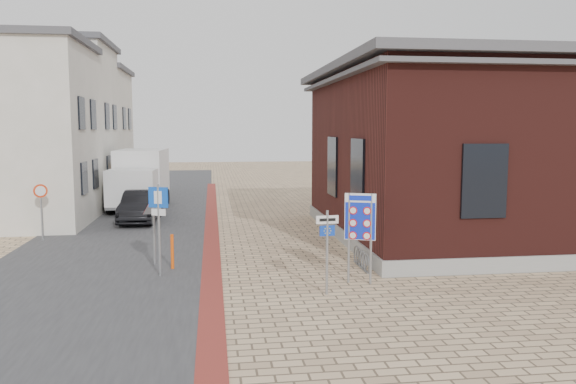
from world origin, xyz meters
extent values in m
plane|color=tan|center=(0.00, 0.00, 0.00)|extent=(120.00, 120.00, 0.00)
cube|color=#38383A|center=(-5.50, 15.00, 0.01)|extent=(7.00, 60.00, 0.02)
cube|color=maroon|center=(-2.00, 10.00, 0.01)|extent=(0.60, 40.00, 0.02)
cube|color=gray|center=(9.00, 7.00, 0.25)|extent=(12.15, 12.15, 0.50)
cube|color=#441916|center=(9.00, 7.00, 3.50)|extent=(12.00, 12.00, 6.00)
cube|color=#4B4B51|center=(9.00, 7.00, 6.65)|extent=(13.00, 13.00, 0.30)
cube|color=#4B4B51|center=(9.00, 7.00, 6.25)|extent=(12.70, 12.70, 0.15)
cube|color=black|center=(2.98, 4.00, 2.80)|extent=(0.12, 1.60, 2.40)
cube|color=black|center=(2.98, 8.00, 2.80)|extent=(0.12, 1.60, 2.40)
cube|color=black|center=(6.00, 0.98, 2.80)|extent=(1.40, 0.12, 2.20)
cube|color=beige|center=(-11.00, 12.00, 4.00)|extent=(7.00, 6.00, 8.00)
cube|color=#4B4B51|center=(-11.00, 12.00, 8.15)|extent=(7.40, 6.40, 0.30)
cube|color=black|center=(-7.48, 10.80, 2.20)|extent=(0.10, 1.10, 1.40)
cube|color=black|center=(-7.48, 13.20, 2.20)|extent=(0.10, 1.10, 1.40)
cube|color=black|center=(-7.48, 10.80, 5.00)|extent=(0.10, 1.10, 1.40)
cube|color=black|center=(-7.48, 13.20, 5.00)|extent=(0.10, 1.10, 1.40)
cube|color=beige|center=(-11.00, 18.00, 4.40)|extent=(7.00, 6.00, 8.80)
cube|color=#4B4B51|center=(-11.00, 18.00, 8.95)|extent=(7.40, 6.40, 0.30)
cube|color=black|center=(-7.48, 16.80, 2.20)|extent=(0.10, 1.10, 1.40)
cube|color=black|center=(-7.48, 19.20, 2.20)|extent=(0.10, 1.10, 1.40)
cube|color=black|center=(-7.48, 16.80, 5.00)|extent=(0.10, 1.10, 1.40)
cube|color=black|center=(-7.48, 19.20, 5.00)|extent=(0.10, 1.10, 1.40)
cube|color=beige|center=(-11.00, 24.00, 4.00)|extent=(7.00, 6.00, 8.00)
cube|color=#4B4B51|center=(-11.00, 24.00, 8.15)|extent=(7.40, 6.40, 0.30)
cube|color=black|center=(-7.48, 22.80, 2.20)|extent=(0.10, 1.10, 1.40)
cube|color=black|center=(-7.48, 25.20, 2.20)|extent=(0.10, 1.10, 1.40)
cube|color=black|center=(-7.48, 22.80, 5.00)|extent=(0.10, 1.10, 1.40)
cube|color=black|center=(-7.48, 25.20, 5.00)|extent=(0.10, 1.10, 1.40)
torus|color=slate|center=(2.65, 1.60, 0.28)|extent=(0.04, 0.60, 0.60)
torus|color=slate|center=(2.65, 1.90, 0.28)|extent=(0.04, 0.60, 0.60)
torus|color=slate|center=(2.65, 2.20, 0.28)|extent=(0.04, 0.60, 0.60)
torus|color=slate|center=(2.65, 2.50, 0.28)|extent=(0.04, 0.60, 0.60)
torus|color=slate|center=(2.65, 2.80, 0.28)|extent=(0.04, 0.60, 0.60)
cube|color=slate|center=(2.65, 2.20, 0.02)|extent=(0.08, 1.60, 0.04)
imported|color=black|center=(-5.26, 12.17, 0.73)|extent=(1.68, 4.45, 1.45)
cube|color=slate|center=(-5.85, 16.47, 0.50)|extent=(2.65, 6.15, 0.28)
cube|color=white|center=(-5.95, 14.35, 1.40)|extent=(2.44, 2.02, 1.79)
cube|color=black|center=(-5.99, 13.51, 1.73)|extent=(2.13, 0.18, 0.90)
cube|color=white|center=(-5.80, 17.48, 1.96)|extent=(2.66, 4.15, 2.46)
cylinder|color=black|center=(-7.11, 14.74, 0.45)|extent=(0.32, 0.91, 0.90)
cylinder|color=black|center=(-4.76, 14.63, 0.45)|extent=(0.32, 0.91, 0.90)
cylinder|color=black|center=(-6.93, 18.32, 0.45)|extent=(0.32, 0.91, 0.90)
cylinder|color=black|center=(-4.59, 18.21, 0.45)|extent=(0.32, 0.91, 0.90)
cylinder|color=gray|center=(1.85, 0.61, 1.28)|extent=(0.07, 0.07, 2.55)
cylinder|color=gray|center=(2.42, 0.39, 1.28)|extent=(0.07, 0.07, 2.55)
cube|color=white|center=(2.13, 0.50, 1.89)|extent=(0.83, 0.35, 1.31)
cube|color=#112ACC|center=(2.13, 0.50, 1.89)|extent=(0.80, 0.34, 1.28)
cube|color=white|center=(2.13, 0.50, 2.42)|extent=(0.80, 0.35, 0.25)
cylinder|color=gray|center=(1.00, -0.45, 1.12)|extent=(0.07, 0.07, 2.23)
cube|color=white|center=(1.00, -0.45, 1.99)|extent=(0.60, 0.11, 0.21)
cube|color=#0F38B7|center=(1.00, -0.45, 1.70)|extent=(0.41, 0.08, 0.27)
cylinder|color=gray|center=(-3.50, 2.00, 1.37)|extent=(0.07, 0.07, 2.73)
cube|color=blue|center=(-3.50, 2.00, 2.35)|extent=(0.58, 0.25, 0.60)
cube|color=white|center=(-3.50, 2.00, 1.91)|extent=(0.42, 0.19, 0.20)
cylinder|color=gray|center=(-3.80, 3.50, 1.05)|extent=(0.07, 0.07, 2.11)
cylinder|color=gray|center=(-8.50, 8.00, 1.10)|extent=(0.07, 0.07, 2.21)
cylinder|color=red|center=(-8.50, 8.00, 1.96)|extent=(0.51, 0.18, 0.52)
cylinder|color=#F4530C|center=(-3.19, 2.80, 0.55)|extent=(0.11, 0.11, 1.10)
camera|label=1|loc=(-1.94, -14.52, 4.32)|focal=35.00mm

